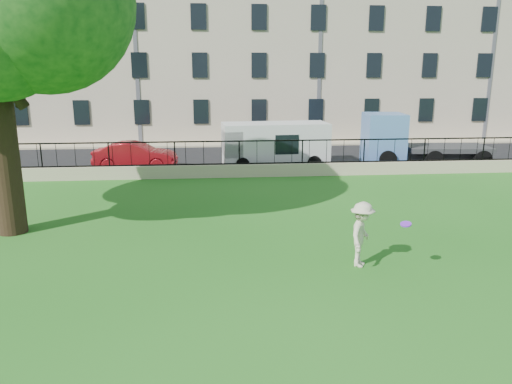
{
  "coord_description": "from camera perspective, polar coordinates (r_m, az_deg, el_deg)",
  "views": [
    {
      "loc": [
        -1.3,
        -11.12,
        5.0
      ],
      "look_at": [
        0.02,
        3.5,
        1.35
      ],
      "focal_mm": 35.0,
      "sensor_mm": 36.0,
      "label": 1
    }
  ],
  "objects": [
    {
      "name": "sidewalk",
      "position": [
        33.41,
        -2.89,
        5.43
      ],
      "size": [
        60.0,
        1.4,
        0.12
      ],
      "primitive_type": "cube",
      "color": "tan",
      "rests_on": "ground"
    },
    {
      "name": "white_van",
      "position": [
        26.02,
        2.19,
        5.41
      ],
      "size": [
        5.54,
        2.46,
        2.27
      ],
      "primitive_type": "cube",
      "rotation": [
        0.0,
        0.0,
        0.07
      ],
      "color": "silver",
      "rests_on": "street"
    },
    {
      "name": "retaining_wall",
      "position": [
        23.63,
        -1.91,
        2.48
      ],
      "size": [
        50.0,
        0.4,
        0.6
      ],
      "primitive_type": "cube",
      "color": "tan",
      "rests_on": "ground"
    },
    {
      "name": "ground",
      "position": [
        12.26,
        1.4,
        -10.11
      ],
      "size": [
        120.0,
        120.0,
        0.0
      ],
      "primitive_type": "plane",
      "color": "#1C5F16",
      "rests_on": "ground"
    },
    {
      "name": "red_sedan",
      "position": [
        26.17,
        -13.61,
        4.07
      ],
      "size": [
        4.25,
        1.77,
        1.37
      ],
      "primitive_type": "imported",
      "rotation": [
        0.0,
        0.0,
        1.49
      ],
      "color": "#AF151F",
      "rests_on": "street"
    },
    {
      "name": "building_row",
      "position": [
        38.75,
        -3.38,
        16.77
      ],
      "size": [
        56.4,
        10.4,
        13.8
      ],
      "color": "#C2B19A",
      "rests_on": "ground"
    },
    {
      "name": "man",
      "position": [
        13.12,
        12.0,
        -4.77
      ],
      "size": [
        1.09,
        1.27,
        1.71
      ],
      "primitive_type": "imported",
      "rotation": [
        0.0,
        0.0,
        1.07
      ],
      "color": "beige",
      "rests_on": "ground"
    },
    {
      "name": "frisbee",
      "position": [
        12.71,
        16.75,
        -3.53
      ],
      "size": [
        0.3,
        0.31,
        0.12
      ],
      "primitive_type": "cylinder",
      "rotation": [
        0.21,
        -0.14,
        -0.15
      ],
      "color": "purple"
    },
    {
      "name": "street",
      "position": [
        28.29,
        -2.45,
        3.77
      ],
      "size": [
        60.0,
        9.0,
        0.01
      ],
      "primitive_type": "cube",
      "color": "black",
      "rests_on": "ground"
    },
    {
      "name": "blue_truck",
      "position": [
        28.16,
        18.73,
        5.77
      ],
      "size": [
        6.58,
        2.8,
        2.69
      ],
      "primitive_type": "cube",
      "rotation": [
        0.0,
        0.0,
        -0.08
      ],
      "color": "#5682CA",
      "rests_on": "street"
    },
    {
      "name": "iron_railing",
      "position": [
        23.47,
        -1.92,
        4.51
      ],
      "size": [
        50.0,
        0.05,
        1.13
      ],
      "color": "black",
      "rests_on": "retaining_wall"
    }
  ]
}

